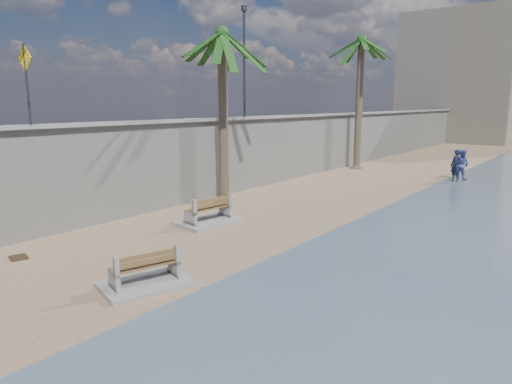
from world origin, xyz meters
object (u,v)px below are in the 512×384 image
Objects in this scene: palm_mid at (222,35)px; person_b at (462,163)px; bench_near at (145,271)px; person_a at (456,163)px; bench_far at (209,212)px; palm_back at (362,42)px.

palm_mid is 4.28× the size of person_b.
bench_near is 1.25× the size of person_b.
person_a is 1.09× the size of person_b.
bench_far is 7.79m from palm_mid.
bench_near is at bearing -61.04° from bench_far.
palm_back is (-4.79, 21.20, 7.67)m from bench_near.
bench_far is at bearing -83.04° from palm_back.
palm_back is at bearing 14.85° from person_b.
person_b is at bearing 60.94° from palm_mid.
palm_back is at bearing 96.96° from bench_far.
person_a is at bearing -11.50° from palm_back.
palm_back is (-1.97, 16.11, 7.64)m from bench_far.
person_a reaches higher than bench_far.
bench_near is at bearing -59.07° from palm_mid.
person_a reaches higher than person_b.
bench_far is 0.30× the size of palm_mid.
bench_far is (-2.82, 5.09, 0.04)m from bench_near.
palm_back is 4.82× the size of person_b.
person_a is (4.56, 14.78, 0.61)m from bench_far.
palm_mid is at bearing 123.76° from bench_far.
bench_far is 0.26× the size of palm_back.
bench_far is at bearing -56.24° from palm_mid.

